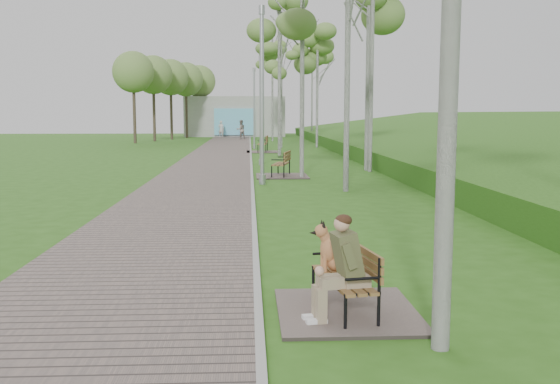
# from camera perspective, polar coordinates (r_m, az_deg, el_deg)

# --- Properties ---
(ground) EXTENTS (120.00, 120.00, 0.00)m
(ground) POSITION_cam_1_polar(r_m,az_deg,el_deg) (13.57, -2.39, -2.66)
(ground) COLOR #2B5815
(ground) RESTS_ON ground
(walkway) EXTENTS (3.50, 67.00, 0.04)m
(walkway) POSITION_cam_1_polar(r_m,az_deg,el_deg) (34.99, -5.56, 3.39)
(walkway) COLOR #61544F
(walkway) RESTS_ON ground
(kerb) EXTENTS (0.10, 67.00, 0.05)m
(kerb) POSITION_cam_1_polar(r_m,az_deg,el_deg) (34.95, -2.68, 3.42)
(kerb) COLOR #999993
(kerb) RESTS_ON ground
(embankment) EXTENTS (14.00, 70.00, 1.60)m
(embankment) POSITION_cam_1_polar(r_m,az_deg,el_deg) (35.57, 17.07, 3.14)
(embankment) COLOR #3C7823
(embankment) RESTS_ON ground
(building_north) EXTENTS (10.00, 5.20, 4.00)m
(building_north) POSITION_cam_1_polar(r_m,az_deg,el_deg) (64.36, -4.12, 6.89)
(building_north) COLOR #9E9E99
(building_north) RESTS_ON ground
(bench_main) EXTENTS (1.62, 1.80, 1.41)m
(bench_main) POSITION_cam_1_polar(r_m,az_deg,el_deg) (7.33, 5.52, -8.13)
(bench_main) COLOR #61544F
(bench_main) RESTS_ON ground
(bench_second) EXTENTS (1.90, 2.11, 1.16)m
(bench_second) POSITION_cam_1_polar(r_m,az_deg,el_deg) (23.05, 0.09, 1.96)
(bench_second) COLOR #61544F
(bench_second) RESTS_ON ground
(bench_third) EXTENTS (2.02, 2.25, 1.24)m
(bench_third) POSITION_cam_1_polar(r_m,az_deg,el_deg) (37.61, -1.58, 4.01)
(bench_third) COLOR #61544F
(bench_third) RESTS_ON ground
(lamp_post_near) EXTENTS (0.22, 0.22, 5.74)m
(lamp_post_near) POSITION_cam_1_polar(r_m,az_deg,el_deg) (20.42, -1.65, 8.20)
(lamp_post_near) COLOR #9EA1A6
(lamp_post_near) RESTS_ON ground
(lamp_post_second) EXTENTS (0.19, 0.19, 4.84)m
(lamp_post_second) POSITION_cam_1_polar(r_m,az_deg,el_deg) (28.07, -1.78, 7.07)
(lamp_post_second) COLOR #9EA1A6
(lamp_post_second) RESTS_ON ground
(lamp_post_third) EXTENTS (0.20, 0.20, 5.27)m
(lamp_post_third) POSITION_cam_1_polar(r_m,az_deg,el_deg) (41.21, -2.37, 7.39)
(lamp_post_third) COLOR #9EA1A6
(lamp_post_third) RESTS_ON ground
(pedestrian_near) EXTENTS (0.69, 0.56, 1.63)m
(pedestrian_near) POSITION_cam_1_polar(r_m,az_deg,el_deg) (60.52, -5.40, 5.74)
(pedestrian_near) COLOR beige
(pedestrian_near) RESTS_ON ground
(pedestrian_far) EXTENTS (1.04, 0.94, 1.74)m
(pedestrian_far) POSITION_cam_1_polar(r_m,az_deg,el_deg) (56.01, -3.60, 5.70)
(pedestrian_far) COLOR gray
(pedestrian_far) RESTS_ON ground
(birch_mid_c) EXTENTS (2.58, 2.58, 9.62)m
(birch_mid_c) POSITION_cam_1_polar(r_m,az_deg,el_deg) (35.13, -0.04, 15.76)
(birch_mid_c) COLOR silver
(birch_mid_c) RESTS_ON ground
(birch_far_a) EXTENTS (2.50, 2.50, 8.07)m
(birch_far_a) POSITION_cam_1_polar(r_m,az_deg,el_deg) (43.12, 3.45, 12.53)
(birch_far_a) COLOR silver
(birch_far_a) RESTS_ON ground
(birch_far_b) EXTENTS (2.23, 2.23, 7.09)m
(birch_far_b) POSITION_cam_1_polar(r_m,az_deg,el_deg) (42.53, 0.13, 11.57)
(birch_far_b) COLOR silver
(birch_far_b) RESTS_ON ground
(birch_far_c) EXTENTS (2.77, 2.77, 9.45)m
(birch_far_c) POSITION_cam_1_polar(r_m,az_deg,el_deg) (43.48, 2.15, 13.92)
(birch_far_c) COLOR silver
(birch_far_c) RESTS_ON ground
(birch_distant_a) EXTENTS (2.81, 2.81, 9.72)m
(birch_distant_a) POSITION_cam_1_polar(r_m,az_deg,el_deg) (52.76, -0.70, 12.97)
(birch_distant_a) COLOR silver
(birch_distant_a) RESTS_ON ground
(birch_distant_b) EXTENTS (2.44, 2.44, 9.69)m
(birch_distant_b) POSITION_cam_1_polar(r_m,az_deg,el_deg) (55.38, 2.96, 12.67)
(birch_distant_b) COLOR silver
(birch_distant_b) RESTS_ON ground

